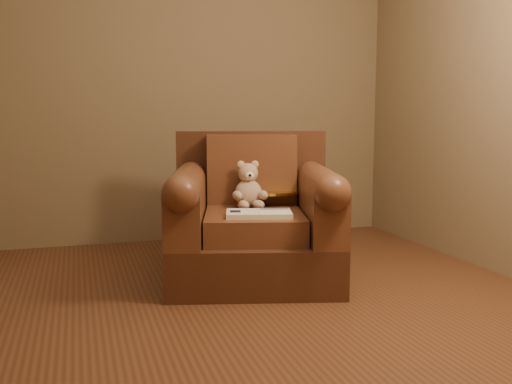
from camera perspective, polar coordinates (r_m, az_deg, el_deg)
name	(u,v)px	position (r m, az deg, el deg)	size (l,w,h in m)	color
floor	(224,315)	(3.17, -3.17, -12.20)	(4.00, 4.00, 0.00)	brown
armchair	(253,222)	(3.79, -0.28, -3.05)	(1.30, 1.26, 0.96)	#472617
teddy_bear	(249,190)	(3.84, -0.73, 0.25)	(0.23, 0.27, 0.32)	tan
guidebook	(259,214)	(3.51, 0.29, -2.19)	(0.45, 0.34, 0.03)	beige
side_table	(271,226)	(4.04, 1.55, -3.42)	(0.40, 0.40, 0.56)	gold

